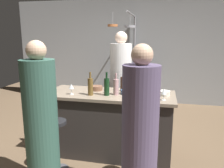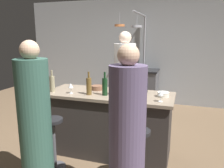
{
  "view_description": "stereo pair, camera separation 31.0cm",
  "coord_description": "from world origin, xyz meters",
  "px_view_note": "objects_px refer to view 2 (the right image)",
  "views": [
    {
      "loc": [
        0.7,
        -2.97,
        1.68
      ],
      "look_at": [
        0.0,
        0.15,
        1.0
      ],
      "focal_mm": 36.01,
      "sensor_mm": 36.0,
      "label": 1
    },
    {
      "loc": [
        1.0,
        -2.88,
        1.68
      ],
      "look_at": [
        0.0,
        0.15,
        1.0
      ],
      "focal_mm": 36.01,
      "sensor_mm": 36.0,
      "label": 2
    }
  ],
  "objects_px": {
    "chef": "(125,86)",
    "guest_left": "(35,123)",
    "pepper_mill": "(122,84)",
    "wine_bottle_rose": "(114,87)",
    "stove_range": "(141,87)",
    "bar_stool_left": "(54,141)",
    "wine_glass_near_left_guest": "(71,86)",
    "wine_glass_by_chef": "(161,93)",
    "wine_bottle_dark": "(145,85)",
    "wine_bottle_amber": "(89,86)",
    "bar_stool_right": "(138,155)",
    "wine_bottle_white": "(52,83)",
    "wine_bottle_red": "(105,86)",
    "wine_glass_near_right_guest": "(135,85)",
    "guest_right": "(127,138)",
    "mixing_bowl_blue": "(127,92)",
    "mixing_bowl_ceramic": "(163,94)",
    "mixing_bowl_wooden": "(97,88)"
  },
  "relations": [
    {
      "from": "chef",
      "to": "guest_left",
      "type": "distance_m",
      "value": 1.91
    },
    {
      "from": "pepper_mill",
      "to": "wine_bottle_rose",
      "type": "relative_size",
      "value": 0.7
    },
    {
      "from": "wine_bottle_rose",
      "to": "stove_range",
      "type": "bearing_deg",
      "value": 92.35
    },
    {
      "from": "bar_stool_left",
      "to": "wine_glass_near_left_guest",
      "type": "distance_m",
      "value": 0.77
    },
    {
      "from": "wine_bottle_rose",
      "to": "wine_glass_by_chef",
      "type": "xyz_separation_m",
      "value": [
        0.63,
        -0.14,
        -0.01
      ]
    },
    {
      "from": "guest_left",
      "to": "wine_bottle_dark",
      "type": "relative_size",
      "value": 5.73
    },
    {
      "from": "wine_bottle_amber",
      "to": "bar_stool_right",
      "type": "bearing_deg",
      "value": -30.19
    },
    {
      "from": "wine_bottle_white",
      "to": "wine_glass_near_left_guest",
      "type": "distance_m",
      "value": 0.3
    },
    {
      "from": "guest_left",
      "to": "bar_stool_right",
      "type": "relative_size",
      "value": 2.42
    },
    {
      "from": "chef",
      "to": "pepper_mill",
      "type": "xyz_separation_m",
      "value": [
        0.14,
        -0.71,
        0.19
      ]
    },
    {
      "from": "wine_bottle_red",
      "to": "wine_bottle_dark",
      "type": "bearing_deg",
      "value": 34.28
    },
    {
      "from": "chef",
      "to": "wine_bottle_white",
      "type": "distance_m",
      "value": 1.32
    },
    {
      "from": "stove_range",
      "to": "chef",
      "type": "height_order",
      "value": "chef"
    },
    {
      "from": "guest_left",
      "to": "chef",
      "type": "bearing_deg",
      "value": 74.51
    },
    {
      "from": "wine_bottle_white",
      "to": "wine_bottle_red",
      "type": "xyz_separation_m",
      "value": [
        0.78,
        0.05,
        0.0
      ]
    },
    {
      "from": "wine_bottle_rose",
      "to": "wine_glass_by_chef",
      "type": "relative_size",
      "value": 2.05
    },
    {
      "from": "wine_glass_by_chef",
      "to": "stove_range",
      "type": "bearing_deg",
      "value": 105.53
    },
    {
      "from": "bar_stool_left",
      "to": "wine_bottle_dark",
      "type": "height_order",
      "value": "wine_bottle_dark"
    },
    {
      "from": "chef",
      "to": "bar_stool_right",
      "type": "relative_size",
      "value": 2.59
    },
    {
      "from": "wine_bottle_white",
      "to": "wine_bottle_dark",
      "type": "distance_m",
      "value": 1.33
    },
    {
      "from": "guest_left",
      "to": "wine_bottle_amber",
      "type": "height_order",
      "value": "guest_left"
    },
    {
      "from": "chef",
      "to": "wine_glass_near_right_guest",
      "type": "xyz_separation_m",
      "value": [
        0.33,
        -0.71,
        0.19
      ]
    },
    {
      "from": "bar_stool_left",
      "to": "wine_bottle_red",
      "type": "xyz_separation_m",
      "value": [
        0.52,
        0.5,
        0.65
      ]
    },
    {
      "from": "guest_left",
      "to": "pepper_mill",
      "type": "bearing_deg",
      "value": 60.01
    },
    {
      "from": "wine_bottle_white",
      "to": "wine_bottle_amber",
      "type": "distance_m",
      "value": 0.57
    },
    {
      "from": "stove_range",
      "to": "guest_left",
      "type": "height_order",
      "value": "guest_left"
    },
    {
      "from": "wine_bottle_dark",
      "to": "guest_left",
      "type": "bearing_deg",
      "value": -129.57
    },
    {
      "from": "bar_stool_right",
      "to": "guest_right",
      "type": "height_order",
      "value": "guest_right"
    },
    {
      "from": "wine_glass_by_chef",
      "to": "mixing_bowl_blue",
      "type": "relative_size",
      "value": 0.67
    },
    {
      "from": "chef",
      "to": "wine_bottle_red",
      "type": "height_order",
      "value": "chef"
    },
    {
      "from": "guest_right",
      "to": "wine_glass_near_right_guest",
      "type": "height_order",
      "value": "guest_right"
    },
    {
      "from": "guest_left",
      "to": "wine_glass_by_chef",
      "type": "relative_size",
      "value": 11.28
    },
    {
      "from": "bar_stool_right",
      "to": "wine_bottle_red",
      "type": "relative_size",
      "value": 2.14
    },
    {
      "from": "chef",
      "to": "wine_glass_near_right_guest",
      "type": "bearing_deg",
      "value": -65.05
    },
    {
      "from": "guest_right",
      "to": "mixing_bowl_blue",
      "type": "xyz_separation_m",
      "value": [
        -0.26,
        1.02,
        0.18
      ]
    },
    {
      "from": "wine_glass_near_right_guest",
      "to": "mixing_bowl_blue",
      "type": "distance_m",
      "value": 0.16
    },
    {
      "from": "wine_glass_by_chef",
      "to": "mixing_bowl_blue",
      "type": "bearing_deg",
      "value": 154.85
    },
    {
      "from": "stove_range",
      "to": "guest_right",
      "type": "xyz_separation_m",
      "value": [
        0.53,
        -3.45,
        0.31
      ]
    },
    {
      "from": "bar_stool_left",
      "to": "mixing_bowl_ceramic",
      "type": "xyz_separation_m",
      "value": [
        1.27,
        0.66,
        0.56
      ]
    },
    {
      "from": "chef",
      "to": "bar_stool_left",
      "type": "relative_size",
      "value": 2.59
    },
    {
      "from": "pepper_mill",
      "to": "mixing_bowl_wooden",
      "type": "relative_size",
      "value": 1.21
    },
    {
      "from": "wine_glass_near_left_guest",
      "to": "stove_range",
      "type": "bearing_deg",
      "value": 79.32
    },
    {
      "from": "guest_right",
      "to": "wine_bottle_amber",
      "type": "height_order",
      "value": "guest_right"
    },
    {
      "from": "wine_bottle_white",
      "to": "mixing_bowl_wooden",
      "type": "distance_m",
      "value": 0.65
    },
    {
      "from": "mixing_bowl_blue",
      "to": "guest_left",
      "type": "bearing_deg",
      "value": -127.68
    },
    {
      "from": "wine_bottle_red",
      "to": "pepper_mill",
      "type": "bearing_deg",
      "value": 59.96
    },
    {
      "from": "bar_stool_right",
      "to": "mixing_bowl_blue",
      "type": "xyz_separation_m",
      "value": [
        -0.3,
        0.64,
        0.55
      ]
    },
    {
      "from": "pepper_mill",
      "to": "guest_right",
      "type": "bearing_deg",
      "value": -71.76
    },
    {
      "from": "bar_stool_left",
      "to": "wine_bottle_red",
      "type": "relative_size",
      "value": 2.14
    },
    {
      "from": "chef",
      "to": "wine_bottle_amber",
      "type": "relative_size",
      "value": 5.6
    }
  ]
}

